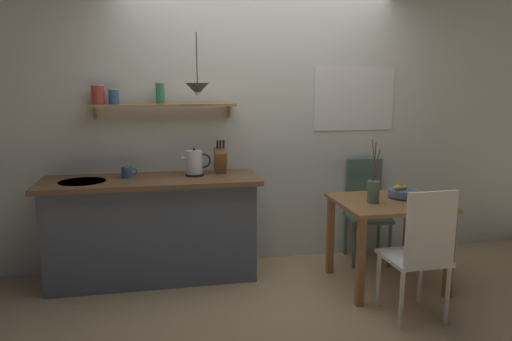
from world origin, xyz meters
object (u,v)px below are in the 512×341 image
Objects in this scene: coffee_mug_by_sink at (127,172)px; pendant_lamp at (197,89)px; dining_table at (388,215)px; dining_chair_far at (366,206)px; fruit_bowl at (403,192)px; dining_chair_near at (421,250)px; knife_block at (220,160)px; electric_kettle at (195,163)px; twig_vase at (373,191)px.

coffee_mug_by_sink is 0.26× the size of pendant_lamp.
coffee_mug_by_sink reaches higher than dining_table.
coffee_mug_by_sink reaches higher than dining_chair_far.
pendant_lamp reaches higher than dining_chair_far.
dining_chair_far is at bearing 98.11° from fruit_bowl.
knife_block reaches higher than dining_chair_near.
fruit_bowl is at bearing 71.86° from dining_chair_near.
knife_block reaches higher than fruit_bowl.
dining_table is at bearing -19.36° from electric_kettle.
twig_vase reaches higher than fruit_bowl.
fruit_bowl is 0.35m from twig_vase.
twig_vase is 1.36m from knife_block.
twig_vase is 1.53m from electric_kettle.
pendant_lamp is at bearing -144.43° from knife_block.
twig_vase is at bearing -22.75° from electric_kettle.
dining_chair_near is at bearing -95.78° from dining_table.
pendant_lamp is (0.03, -0.07, 0.64)m from electric_kettle.
fruit_bowl is 1.94× the size of coffee_mug_by_sink.
dining_chair_near is at bearing -96.95° from dining_chair_far.
electric_kettle reaches higher than dining_chair_far.
coffee_mug_by_sink is at bearing 165.19° from dining_table.
twig_vase is at bearing -16.99° from coffee_mug_by_sink.
fruit_bowl is 0.49× the size of twig_vase.
knife_block is (-1.33, 0.63, 0.41)m from dining_table.
coffee_mug_by_sink is (-2.30, 0.49, 0.17)m from fruit_bowl.
electric_kettle reaches higher than dining_table.
dining_table is 1.68× the size of pendant_lamp.
electric_kettle is at bearing -161.66° from knife_block.
electric_kettle reaches higher than coffee_mug_by_sink.
pendant_lamp reaches higher than twig_vase.
dining_chair_far is at bearing -0.00° from knife_block.
dining_chair_near is 7.42× the size of coffee_mug_by_sink.
twig_vase is 2.10× the size of electric_kettle.
electric_kettle is 0.25m from knife_block.
dining_table is at bearing -155.67° from fruit_bowl.
twig_vase is 1.68m from pendant_lamp.
electric_kettle is (-1.56, 0.55, 0.40)m from dining_table.
pendant_lamp is (0.60, -0.08, 0.70)m from coffee_mug_by_sink.
pendant_lamp is at bearing -174.94° from dining_chair_far.
dining_chair_far reaches higher than dining_table.
dining_chair_near is 2.15m from pendant_lamp.
dining_chair_near is 3.83× the size of fruit_bowl.
dining_chair_far is at bearing 81.87° from dining_table.
knife_block reaches higher than electric_kettle.
knife_block is at bearing 180.00° from dining_chair_far.
pendant_lamp is (-0.20, -0.14, 0.63)m from knife_block.
coffee_mug_by_sink is (-2.13, 0.56, 0.34)m from dining_table.
electric_kettle is 1.89× the size of coffee_mug_by_sink.
twig_vase is at bearing -166.41° from dining_table.
pendant_lamp is at bearing 142.76° from dining_chair_near.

